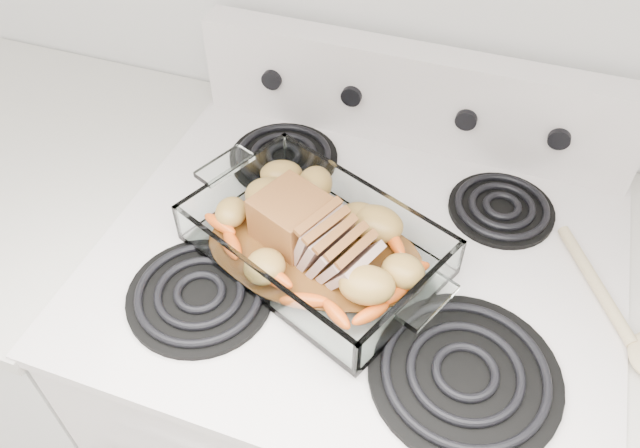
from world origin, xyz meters
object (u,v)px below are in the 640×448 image
(electric_range, at_px, (350,395))
(baking_dish, at_px, (315,247))
(counter_left, at_px, (77,311))
(pork_roast, at_px, (303,232))

(electric_range, height_order, baking_dish, electric_range)
(counter_left, bearing_deg, baking_dish, -3.47)
(baking_dish, height_order, pork_roast, pork_roast)
(electric_range, relative_size, baking_dish, 3.12)
(counter_left, bearing_deg, pork_roast, -3.58)
(electric_range, xyz_separation_m, baking_dish, (-0.06, -0.04, 0.48))
(electric_range, bearing_deg, counter_left, -179.90)
(pork_roast, bearing_deg, counter_left, 162.88)
(electric_range, height_order, pork_roast, electric_range)
(counter_left, distance_m, pork_roast, 0.79)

